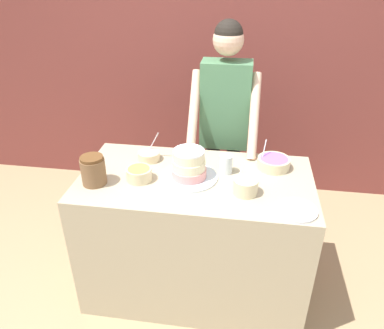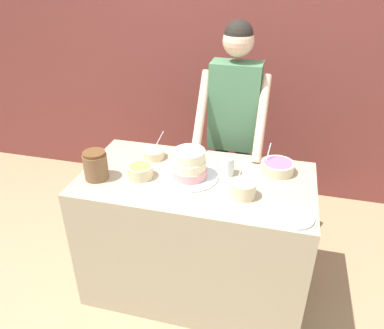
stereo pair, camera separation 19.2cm
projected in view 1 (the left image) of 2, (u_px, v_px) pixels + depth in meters
ground_plane at (187, 327)px, 2.35m from camera, size 14.00×14.00×0.00m
wall_back at (218, 53)px, 3.25m from camera, size 10.00×0.05×2.60m
counter at (195, 235)px, 2.46m from camera, size 1.40×0.74×0.88m
person_baker at (225, 115)px, 2.66m from camera, size 0.47×0.46×1.70m
cake at (189, 166)px, 2.20m from camera, size 0.34×0.34×0.18m
frosting_bowl_yellow at (139, 174)px, 2.20m from camera, size 0.15×0.15×0.08m
frosting_bowl_white at (246, 186)px, 2.07m from camera, size 0.14×0.14×0.15m
frosting_bowl_pink at (149, 155)px, 2.42m from camera, size 0.14×0.14×0.18m
frosting_bowl_purple at (274, 162)px, 2.33m from camera, size 0.20×0.20×0.17m
drinking_glass at (226, 164)px, 2.27m from camera, size 0.08×0.08×0.12m
ceramic_plate at (297, 210)px, 1.95m from camera, size 0.22×0.22×0.01m
stoneware_jar at (93, 170)px, 2.15m from camera, size 0.14×0.14×0.17m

